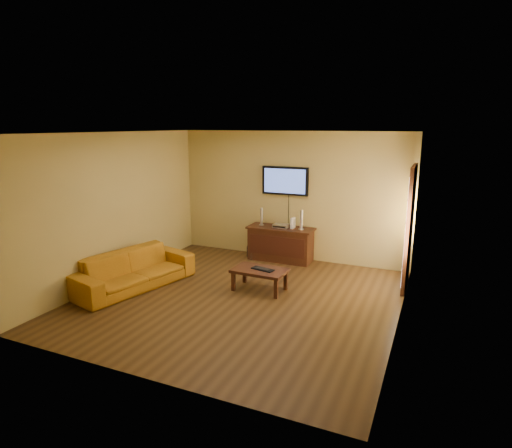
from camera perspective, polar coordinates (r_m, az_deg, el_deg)
The scene contains 14 objects.
ground_plane at distance 7.22m, azimuth -2.17°, elevation -9.91°, with size 5.00×5.00×0.00m, color #3C2610.
room_walls at distance 7.30m, azimuth -0.14°, elevation 4.17°, with size 5.00×5.00×5.00m.
french_door at distance 7.89m, azimuth 19.74°, elevation -0.66°, with size 0.07×1.02×2.22m.
media_console at distance 9.08m, azimuth 3.29°, elevation -2.64°, with size 1.40×0.54×0.72m.
television at distance 9.02m, azimuth 3.90°, elevation 5.76°, with size 1.01×0.08×0.59m.
coffee_table at distance 7.45m, azimuth 0.49°, elevation -6.45°, with size 0.94×0.58×0.38m.
sofa at distance 7.87m, azimuth -16.05°, elevation -5.15°, with size 2.17×0.63×0.85m, color #AD6D13.
speaker_left at distance 9.14m, azimuth 0.74°, elevation 0.91°, with size 0.10×0.10×0.38m.
speaker_right at distance 8.81m, azimuth 6.06°, elevation 0.46°, with size 0.11×0.11×0.40m.
av_receiver at distance 8.97m, azimuth 3.35°, elevation -0.24°, with size 0.31×0.22×0.07m, color silver.
game_console at distance 8.90m, azimuth 4.95°, elevation 0.14°, with size 0.05×0.16×0.23m, color white.
subwoofer at distance 9.46m, azimuth -0.43°, elevation -3.51°, with size 0.23×0.23×0.23m, color black.
bottle at distance 9.17m, azimuth -0.56°, elevation -4.20°, with size 0.07×0.07×0.20m.
keyboard at distance 7.41m, azimuth 0.90°, elevation -6.03°, with size 0.42×0.23×0.02m.
Camera 1 is at (2.91, -5.97, 2.82)m, focal length 30.00 mm.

